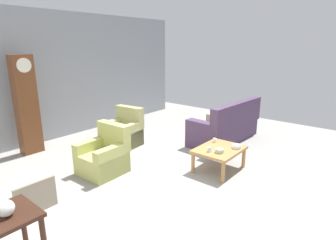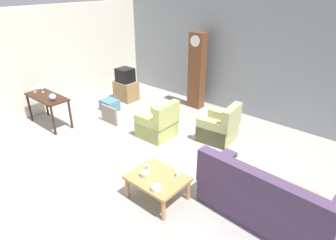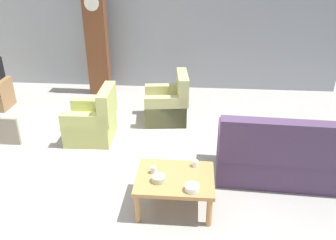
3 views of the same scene
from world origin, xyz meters
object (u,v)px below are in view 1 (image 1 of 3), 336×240
at_px(grandfather_clock, 26,105).
at_px(cup_white_porcelain, 215,140).
at_px(armchair_olive_near, 104,157).
at_px(glass_dome_cloche, 5,208).
at_px(coffee_table_wood, 219,151).
at_px(armchair_olive_far, 123,133).
at_px(cup_blue_rimmed, 209,149).
at_px(bowl_shallow_green, 220,151).
at_px(couch_floral, 226,127).
at_px(bowl_white_stacked, 237,146).
at_px(framed_picture_leaning, 36,197).

xyz_separation_m(grandfather_clock, cup_white_porcelain, (2.15, -3.50, -0.62)).
relative_size(armchair_olive_near, glass_dome_cloche, 5.54).
bearing_deg(coffee_table_wood, armchair_olive_far, 96.67).
bearing_deg(cup_blue_rimmed, bowl_shallow_green, -64.12).
height_order(grandfather_clock, cup_blue_rimmed, grandfather_clock).
distance_m(armchair_olive_near, cup_blue_rimmed, 2.01).
bearing_deg(armchair_olive_far, glass_dome_cloche, -147.03).
bearing_deg(grandfather_clock, couch_floral, -40.82).
bearing_deg(cup_blue_rimmed, armchair_olive_far, 90.30).
height_order(coffee_table_wood, bowl_shallow_green, bowl_shallow_green).
height_order(armchair_olive_near, bowl_white_stacked, armchair_olive_near).
bearing_deg(bowl_white_stacked, cup_blue_rimmed, 147.11).
distance_m(couch_floral, grandfather_clock, 4.71).
bearing_deg(bowl_white_stacked, armchair_olive_near, 132.08).
height_order(armchair_olive_far, cup_blue_rimmed, armchair_olive_far).
height_order(framed_picture_leaning, bowl_shallow_green, bowl_shallow_green).
bearing_deg(bowl_shallow_green, couch_floral, 24.49).
bearing_deg(armchair_olive_near, bowl_white_stacked, -47.92).
distance_m(cup_white_porcelain, cup_blue_rimmed, 0.55).
height_order(framed_picture_leaning, cup_white_porcelain, cup_white_porcelain).
distance_m(coffee_table_wood, grandfather_clock, 4.27).
height_order(cup_blue_rimmed, bowl_white_stacked, cup_blue_rimmed).
xyz_separation_m(armchair_olive_near, armchair_olive_far, (1.21, 0.82, 0.00)).
distance_m(couch_floral, armchair_olive_far, 2.59).
bearing_deg(glass_dome_cloche, bowl_shallow_green, -5.76).
bearing_deg(couch_floral, bowl_shallow_green, -155.51).
bearing_deg(glass_dome_cloche, cup_blue_rimmed, -3.04).
xyz_separation_m(couch_floral, glass_dome_cloche, (-5.32, -0.47, 0.53)).
distance_m(armchair_olive_far, framed_picture_leaning, 2.91).
relative_size(coffee_table_wood, cup_white_porcelain, 11.58).
height_order(glass_dome_cloche, cup_blue_rimmed, glass_dome_cloche).
xyz_separation_m(armchair_olive_near, framed_picture_leaning, (-1.47, -0.31, -0.07)).
relative_size(framed_picture_leaning, glass_dome_cloche, 3.62).
height_order(glass_dome_cloche, bowl_white_stacked, glass_dome_cloche).
xyz_separation_m(bowl_white_stacked, bowl_shallow_green, (-0.41, 0.14, 0.00)).
xyz_separation_m(couch_floral, bowl_shallow_green, (-1.80, -0.82, 0.13)).
bearing_deg(bowl_white_stacked, grandfather_clock, 117.94).
distance_m(grandfather_clock, bowl_white_stacked, 4.58).
bearing_deg(coffee_table_wood, framed_picture_leaning, 155.81).
xyz_separation_m(cup_white_porcelain, cup_blue_rimmed, (-0.52, -0.19, 0.00)).
distance_m(couch_floral, framed_picture_leaning, 4.62).
bearing_deg(cup_white_porcelain, couch_floral, 18.70).
bearing_deg(bowl_shallow_green, bowl_white_stacked, -19.60).
xyz_separation_m(armchair_olive_near, coffee_table_wood, (1.50, -1.65, 0.07)).
bearing_deg(bowl_shallow_green, cup_white_porcelain, 39.37).
bearing_deg(cup_blue_rimmed, grandfather_clock, 113.89).
distance_m(coffee_table_wood, cup_blue_rimmed, 0.30).
height_order(coffee_table_wood, grandfather_clock, grandfather_clock).
relative_size(armchair_olive_far, cup_blue_rimmed, 10.33).
bearing_deg(grandfather_clock, armchair_olive_near, -79.02).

